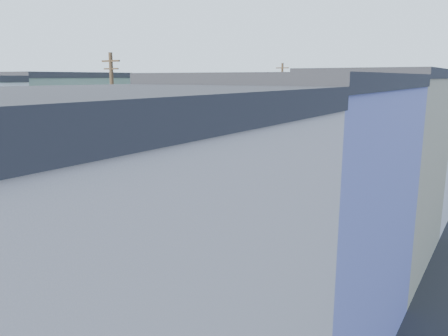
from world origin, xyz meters
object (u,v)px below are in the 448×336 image
parked_left_d (202,173)px  parked_right_b (230,235)px  parked_right_a (158,277)px  parked_right_c (347,170)px  tree_c (143,126)px  lead_sedan (321,167)px  utility_pole_near (114,128)px  tree_e (296,106)px  parked_left_c (132,195)px  tree_d (232,111)px  parked_left_b (2,236)px  parked_right_d (381,151)px  utility_pole_far (281,107)px  fedex_truck (256,178)px  tree_far_r (401,127)px  tree_b (31,141)px

parked_left_d → parked_right_b: (9.80, -11.25, 0.06)m
parked_right_a → parked_right_c: parked_right_c is taller
tree_c → lead_sedan: size_ratio=1.78×
utility_pole_near → tree_e: bearing=90.0°
parked_left_c → parked_right_b: size_ratio=0.88×
tree_d → parked_left_b: tree_d is taller
tree_e → parked_right_d: size_ratio=1.60×
utility_pole_far → parked_left_c: 26.40m
fedex_truck → lead_sedan: size_ratio=1.68×
tree_e → parked_right_c: bearing=-51.9°
tree_d → fedex_truck: tree_d is taller
tree_c → parked_right_d: (11.20, 24.77, -4.34)m
lead_sedan → fedex_truck: bearing=-84.5°
parked_left_c → parked_left_d: (0.00, 8.16, 0.04)m
tree_c → parked_left_b: tree_c is taller
parked_left_c → parked_right_b: 10.27m
tree_far_r → utility_pole_near: (-13.19, -26.87, 1.67)m
parked_right_a → fedex_truck: bearing=103.5°
parked_left_b → parked_right_c: parked_right_c is taller
tree_d → utility_pole_far: (0.00, 10.91, -0.20)m
tree_e → parked_left_c: (1.40, -30.15, -4.42)m
fedex_truck → parked_left_c: fedex_truck is taller
utility_pole_near → parked_right_a: utility_pole_near is taller
tree_b → parked_right_a: bearing=-11.3°
tree_c → parked_right_d: tree_c is taller
tree_b → parked_left_d: bearing=84.4°
fedex_truck → utility_pole_near: bearing=-146.3°
tree_e → parked_left_d: 22.47m
tree_d → tree_e: size_ratio=1.04×
tree_c → utility_pole_far: bearing=90.0°
parked_right_d → parked_left_c: bearing=-113.2°
fedex_truck → parked_left_c: bearing=-141.7°
utility_pole_far → lead_sedan: bearing=-48.6°
utility_pole_far → parked_left_d: bearing=-85.5°
tree_e → parked_right_b: bearing=-71.4°
utility_pole_far → fedex_truck: (8.40, -21.31, -3.27)m
parked_left_c → parked_left_b: bearing=-93.0°
parked_right_b → parked_right_d: (0.00, 30.58, -0.06)m
utility_pole_near → parked_left_c: 4.69m
tree_far_r → fedex_truck: 22.75m
lead_sedan → parked_right_d: 11.73m
fedex_truck → parked_left_d: 7.91m
tree_c → parked_left_c: 5.34m
parked_right_c → tree_d: bearing=-179.6°
tree_c → parked_right_d: size_ratio=1.59×
tree_b → tree_c: size_ratio=1.00×
tree_b → tree_far_r: bearing=68.3°
parked_left_c → parked_right_a: parked_left_c is taller
tree_b → tree_d: tree_d is taller
utility_pole_near → fedex_truck: utility_pole_near is taller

